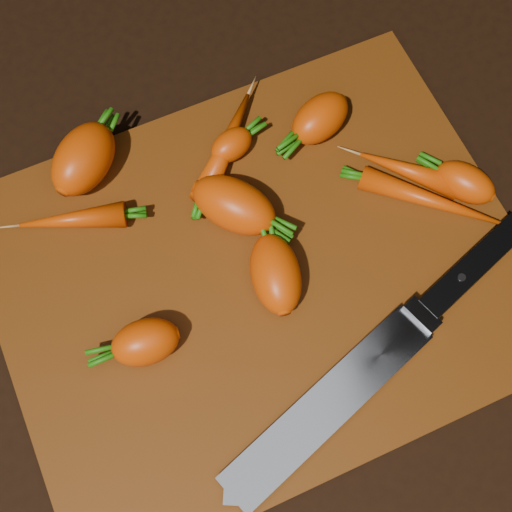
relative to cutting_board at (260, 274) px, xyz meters
name	(u,v)px	position (x,y,z in m)	size (l,w,h in m)	color
ground	(260,277)	(0.00, 0.00, -0.01)	(2.00, 2.00, 0.01)	black
cutting_board	(260,274)	(0.00, 0.00, 0.00)	(0.50, 0.40, 0.01)	#6A3109
carrot_0	(83,159)	(-0.11, 0.17, 0.03)	(0.08, 0.05, 0.05)	#CD4209
carrot_1	(145,342)	(-0.13, -0.03, 0.03)	(0.06, 0.04, 0.04)	#CD4209
carrot_2	(234,205)	(0.00, 0.06, 0.03)	(0.09, 0.05, 0.05)	#CD4209
carrot_3	(276,274)	(0.01, -0.02, 0.03)	(0.08, 0.05, 0.05)	#CD4209
carrot_4	(320,118)	(0.12, 0.12, 0.03)	(0.07, 0.04, 0.04)	#CD4209
carrot_5	(232,145)	(0.03, 0.13, 0.02)	(0.05, 0.03, 0.03)	#CD4209
carrot_6	(465,183)	(0.22, 0.00, 0.02)	(0.06, 0.04, 0.04)	#CD4209
carrot_7	(226,146)	(0.02, 0.13, 0.02)	(0.13, 0.03, 0.03)	#CD4209
carrot_8	(430,200)	(0.18, 0.00, 0.02)	(0.14, 0.02, 0.02)	#CD4209
carrot_9	(409,171)	(0.18, 0.03, 0.02)	(0.10, 0.03, 0.03)	#CD4209
carrot_10	(72,220)	(-0.15, 0.12, 0.02)	(0.10, 0.03, 0.03)	#CD4209
knife	(346,388)	(0.02, -0.14, 0.02)	(0.37, 0.15, 0.02)	gray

